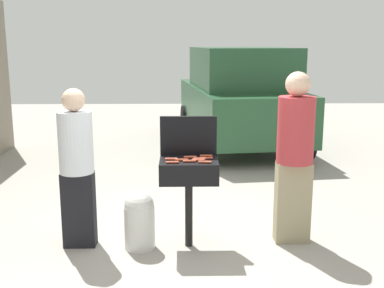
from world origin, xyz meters
name	(u,v)px	position (x,y,z in m)	size (l,w,h in m)	color
ground_plane	(161,246)	(0.00, 0.00, 0.00)	(24.00, 24.00, 0.00)	#9E998E
bbq_grill	(189,174)	(0.30, 0.01, 0.79)	(0.60, 0.44, 0.94)	black
grill_lid_open	(188,136)	(0.30, 0.23, 1.15)	(0.60, 0.05, 0.42)	black
hot_dog_0	(198,160)	(0.39, -0.05, 0.95)	(0.03, 0.03, 0.13)	#B74C33
hot_dog_1	(171,159)	(0.12, 0.00, 0.95)	(0.03, 0.03, 0.13)	#C6593D
hot_dog_2	(172,162)	(0.13, -0.14, 0.95)	(0.03, 0.03, 0.13)	#B74C33
hot_dog_3	(190,157)	(0.31, 0.08, 0.95)	(0.03, 0.03, 0.13)	#B74C33
hot_dog_4	(200,159)	(0.41, 0.00, 0.95)	(0.03, 0.03, 0.13)	#B74C33
hot_dog_5	(182,160)	(0.23, -0.04, 0.95)	(0.03, 0.03, 0.13)	#AD4228
hot_dog_6	(206,156)	(0.48, 0.13, 0.95)	(0.03, 0.03, 0.13)	#AD4228
hot_dog_7	(189,161)	(0.30, -0.09, 0.95)	(0.03, 0.03, 0.13)	#B74C33
hot_dog_8	(206,158)	(0.48, 0.03, 0.95)	(0.03, 0.03, 0.13)	#AD4228
hot_dog_9	(205,162)	(0.46, -0.13, 0.95)	(0.03, 0.03, 0.13)	#B74C33
propane_tank	(139,219)	(-0.22, -0.04, 0.32)	(0.32, 0.32, 0.62)	silver
person_left	(77,163)	(-0.86, 0.04, 0.91)	(0.35, 0.35, 1.67)	black
person_right	(295,152)	(1.42, 0.11, 0.99)	(0.38, 0.38, 1.83)	gray
parked_minivan	(239,96)	(1.42, 5.12, 1.03)	(2.44, 4.59, 2.02)	#234C2D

